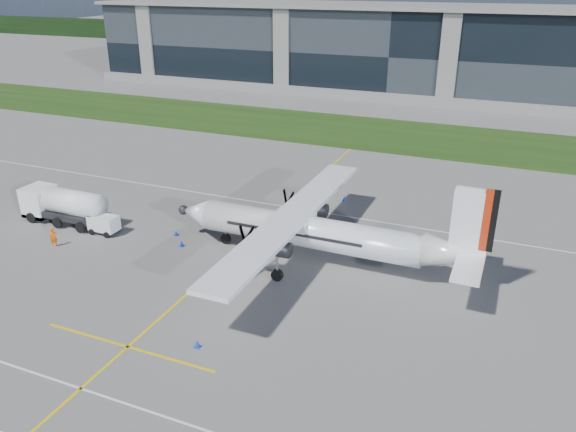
% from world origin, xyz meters
% --- Properties ---
extents(ground, '(400.00, 400.00, 0.00)m').
position_xyz_m(ground, '(0.00, 40.00, 0.00)').
color(ground, slate).
rests_on(ground, ground).
extents(grass_strip, '(400.00, 18.00, 0.04)m').
position_xyz_m(grass_strip, '(0.00, 48.00, 0.02)').
color(grass_strip, '#1B360E').
rests_on(grass_strip, ground).
extents(terminal_building, '(120.00, 20.00, 15.00)m').
position_xyz_m(terminal_building, '(0.00, 80.00, 7.50)').
color(terminal_building, black).
rests_on(terminal_building, ground).
extents(tree_line, '(400.00, 6.00, 6.00)m').
position_xyz_m(tree_line, '(0.00, 140.00, 3.00)').
color(tree_line, black).
rests_on(tree_line, ground).
extents(yellow_taxiway_centerline, '(0.20, 70.00, 0.01)m').
position_xyz_m(yellow_taxiway_centerline, '(3.00, 10.00, 0.01)').
color(yellow_taxiway_centerline, yellow).
rests_on(yellow_taxiway_centerline, ground).
extents(turboprop_aircraft, '(24.66, 25.57, 7.67)m').
position_xyz_m(turboprop_aircraft, '(9.84, 8.69, 3.84)').
color(turboprop_aircraft, white).
rests_on(turboprop_aircraft, ground).
extents(fuel_tanker_truck, '(8.54, 2.78, 3.20)m').
position_xyz_m(fuel_tanker_truck, '(-14.24, 6.94, 1.60)').
color(fuel_tanker_truck, white).
rests_on(fuel_tanker_truck, ground).
extents(baggage_tug, '(2.65, 1.59, 1.59)m').
position_xyz_m(baggage_tug, '(-8.99, 6.46, 0.79)').
color(baggage_tug, silver).
rests_on(baggage_tug, ground).
extents(ground_crew_person, '(0.83, 0.91, 1.83)m').
position_xyz_m(ground_crew_person, '(-11.04, 2.78, 0.91)').
color(ground_crew_person, '#F25907').
rests_on(ground_crew_person, ground).
extents(safety_cone_nose_port, '(0.36, 0.36, 0.50)m').
position_xyz_m(safety_cone_nose_port, '(-1.48, 6.83, 0.25)').
color(safety_cone_nose_port, '#0B31BB').
rests_on(safety_cone_nose_port, ground).
extents(safety_cone_fwd, '(0.36, 0.36, 0.50)m').
position_xyz_m(safety_cone_fwd, '(-3.07, 8.46, 0.25)').
color(safety_cone_fwd, '#0B31BB').
rests_on(safety_cone_fwd, ground).
extents(safety_cone_portwing, '(0.36, 0.36, 0.50)m').
position_xyz_m(safety_cone_portwing, '(6.87, -4.40, 0.25)').
color(safety_cone_portwing, '#0B31BB').
rests_on(safety_cone_portwing, ground).
extents(safety_cone_stbdwing, '(0.36, 0.36, 0.50)m').
position_xyz_m(safety_cone_stbdwing, '(7.75, 21.65, 0.25)').
color(safety_cone_stbdwing, '#0B31BB').
rests_on(safety_cone_stbdwing, ground).
extents(safety_cone_nose_stbd, '(0.36, 0.36, 0.50)m').
position_xyz_m(safety_cone_nose_stbd, '(-1.28, 10.69, 0.25)').
color(safety_cone_nose_stbd, '#0B31BB').
rests_on(safety_cone_nose_stbd, ground).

